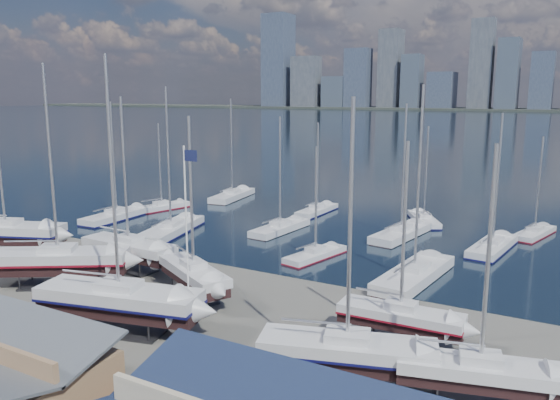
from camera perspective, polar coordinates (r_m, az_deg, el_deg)
The scene contains 27 objects.
ground at distance 43.18m, azimuth -10.10°, elevation -10.88°, with size 1400.00×1400.00×0.00m, color #605E59.
water at distance 342.19m, azimuth 24.98°, elevation 7.24°, with size 1400.00×600.00×0.40m, color #172735.
far_shore at distance 601.57m, azimuth 26.96°, elevation 8.36°, with size 1400.00×80.00×2.20m, color #2D332D.
skyline at distance 595.99m, azimuth 26.49°, elevation 12.05°, with size 639.14×43.80×107.69m.
sailboat_cradle_0 at distance 62.00m, azimuth -26.71°, elevation -3.03°, with size 12.13×7.35×18.75m.
sailboat_cradle_1 at distance 49.88m, azimuth -22.13°, elevation -5.87°, with size 11.47×8.83×18.41m.
sailboat_cradle_2 at distance 52.20m, azimuth -15.53°, elevation -4.87°, with size 9.77×3.09×15.81m.
sailboat_cradle_3 at distance 39.27m, azimuth -16.43°, elevation -9.99°, with size 11.98×5.77×18.47m.
sailboat_cradle_4 at distance 44.11m, azimuth -9.02°, elevation -7.61°, with size 8.85×6.26×14.37m.
sailboat_cradle_5 at distance 31.27m, azimuth 7.02°, elevation -15.47°, with size 10.17×5.48×15.85m.
sailboat_cradle_6 at distance 36.59m, azimuth 12.46°, elevation -11.83°, with size 8.09×2.51×13.19m.
sailboat_cradle_7 at distance 31.01m, azimuth 20.14°, elevation -16.55°, with size 8.57×4.30×13.66m.
sailboat_moored_0 at distance 73.82m, azimuth -16.67°, elevation -1.74°, with size 3.30×10.66×15.80m.
sailboat_moored_1 at distance 78.31m, azimuth -12.26°, elevation -0.82°, with size 4.54×8.79×12.66m.
sailboat_moored_2 at distance 84.99m, azimuth -5.00°, elevation 0.32°, with size 4.48×10.99×16.12m.
sailboat_moored_3 at distance 64.61m, azimuth -11.30°, elevation -3.26°, with size 5.92×12.22×17.61m.
sailboat_moored_4 at distance 64.41m, azimuth 0.01°, elevation -3.08°, with size 3.43×9.54×14.11m.
sailboat_moored_5 at distance 74.53m, azimuth 3.89°, elevation -1.18°, with size 2.68×8.68×12.87m.
sailboat_moored_6 at distance 54.22m, azimuth 3.71°, elevation -5.82°, with size 3.81×8.03×11.58m.
sailboat_moored_7 at distance 63.35m, azimuth 12.53°, elevation -3.58°, with size 4.50×10.73×15.71m.
sailboat_moored_8 at distance 71.32m, azimuth 14.79°, elevation -2.08°, with size 6.13×8.63×12.73m.
sailboat_moored_9 at distance 49.32m, azimuth 13.84°, elevation -7.83°, with size 4.48×11.91×17.57m.
sailboat_moored_10 at distance 60.82m, azimuth 21.31°, elevation -4.71°, with size 4.00×10.19×14.82m.
sailboat_moored_11 at distance 68.75m, azimuth 25.06°, elevation -3.24°, with size 4.19×8.28×11.92m.
car_c at distance 30.82m, azimuth -13.73°, elevation -19.00°, with size 2.33×5.05×1.40m, color gray.
car_d at distance 32.45m, azimuth -11.94°, elevation -17.15°, with size 2.17×5.35×1.55m, color gray.
flagpole at distance 37.27m, azimuth -9.66°, elevation -2.56°, with size 1.11×0.12×12.65m.
Camera 1 is at (25.68, -40.84, 15.93)m, focal length 35.00 mm.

